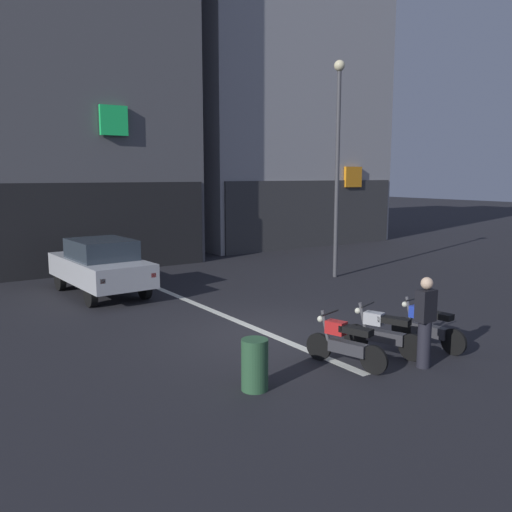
{
  "coord_description": "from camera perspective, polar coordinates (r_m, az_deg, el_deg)",
  "views": [
    {
      "loc": [
        -6.68,
        -9.37,
        3.47
      ],
      "look_at": [
        1.04,
        2.0,
        1.4
      ],
      "focal_mm": 37.92,
      "sensor_mm": 36.0,
      "label": 1
    }
  ],
  "objects": [
    {
      "name": "ground_plane",
      "position": [
        12.02,
        1.27,
        -8.22
      ],
      "size": [
        120.0,
        120.0,
        0.0
      ],
      "primitive_type": "plane",
      "color": "#232328"
    },
    {
      "name": "lane_centre_line",
      "position": [
        17.11,
        -10.48,
        -3.27
      ],
      "size": [
        0.2,
        18.0,
        0.01
      ],
      "primitive_type": "cube",
      "color": "silver",
      "rests_on": "ground"
    },
    {
      "name": "building_mid_block",
      "position": [
        25.21,
        -20.12,
        22.79
      ],
      "size": [
        8.11,
        9.4,
        19.78
      ],
      "color": "#56565B",
      "rests_on": "ground"
    },
    {
      "name": "building_far_right",
      "position": [
        29.33,
        1.56,
        17.45
      ],
      "size": [
        10.43,
        7.45,
        16.04
      ],
      "color": "#9E9EA3",
      "rests_on": "ground"
    },
    {
      "name": "car_silver_crossing_near",
      "position": [
        16.29,
        -16.08,
        -0.9
      ],
      "size": [
        1.94,
        4.17,
        1.64
      ],
      "color": "black",
      "rests_on": "ground"
    },
    {
      "name": "street_lamp",
      "position": [
        18.46,
        8.61,
        11.13
      ],
      "size": [
        0.36,
        0.36,
        7.16
      ],
      "color": "#47474C",
      "rests_on": "ground"
    },
    {
      "name": "motorcycle_red_row_leftmost",
      "position": [
        10.06,
        9.36,
        -8.97
      ],
      "size": [
        0.63,
        1.63,
        0.98
      ],
      "color": "black",
      "rests_on": "ground"
    },
    {
      "name": "motorcycle_silver_row_left_mid",
      "position": [
        10.84,
        13.23,
        -7.81
      ],
      "size": [
        0.7,
        1.59,
        0.98
      ],
      "color": "black",
      "rests_on": "ground"
    },
    {
      "name": "motorcycle_blue_row_centre",
      "position": [
        11.5,
        17.59,
        -7.03
      ],
      "size": [
        0.55,
        1.67,
        0.98
      ],
      "color": "black",
      "rests_on": "ground"
    },
    {
      "name": "person_by_motorcycles",
      "position": [
        10.24,
        17.41,
        -6.63
      ],
      "size": [
        0.36,
        0.24,
        1.67
      ],
      "color": "#23232D",
      "rests_on": "ground"
    },
    {
      "name": "trash_bin",
      "position": [
        8.92,
        -0.14,
        -11.39
      ],
      "size": [
        0.44,
        0.44,
        0.85
      ],
      "primitive_type": "cylinder",
      "color": "#2D5938",
      "rests_on": "ground"
    }
  ]
}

